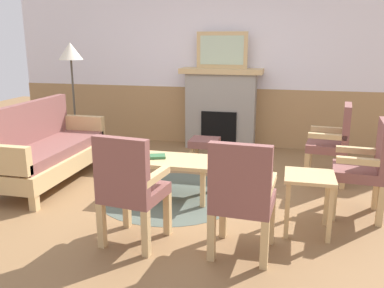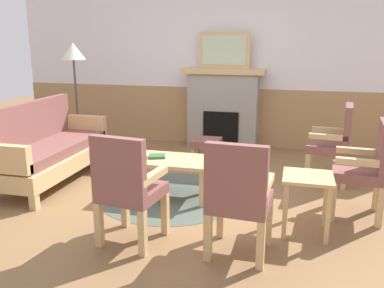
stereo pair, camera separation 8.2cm
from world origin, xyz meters
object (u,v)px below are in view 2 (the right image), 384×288
fireplace (223,108)px  book_on_table (157,156)px  armchair_near_fireplace (335,140)px  coffee_table (170,163)px  armchair_by_window_left (367,165)px  armchair_front_center (127,185)px  side_table (307,188)px  armchair_front_left (239,194)px  framed_picture (224,50)px  floor_lamp_by_couch (73,58)px  footstool (206,144)px  couch (49,150)px

fireplace → book_on_table: bearing=-98.4°
book_on_table → armchair_near_fireplace: bearing=25.1°
coffee_table → armchair_near_fireplace: bearing=27.1°
coffee_table → armchair_by_window_left: (2.03, -0.05, 0.15)m
fireplace → armchair_near_fireplace: 2.12m
armchair_front_center → side_table: (1.48, 0.60, -0.10)m
armchair_near_fireplace → armchair_front_left: (-0.88, -2.06, 0.00)m
fireplace → framed_picture: framed_picture is taller
armchair_front_center → floor_lamp_by_couch: floor_lamp_by_couch is taller
armchair_by_window_left → framed_picture: bearing=128.3°
floor_lamp_by_couch → armchair_front_center: bearing=-53.2°
framed_picture → footstool: 1.60m
side_table → footstool: bearing=125.8°
coffee_table → side_table: bearing=-20.8°
side_table → armchair_front_left: bearing=-133.0°
framed_picture → side_table: (1.29, -2.83, -1.13)m
framed_picture → armchair_by_window_left: size_ratio=0.82×
armchair_near_fireplace → couch: bearing=-166.8°
footstool → side_table: 2.32m
armchair_near_fireplace → armchair_by_window_left: bearing=-77.3°
armchair_front_center → couch: bearing=141.4°
fireplace → couch: (-1.79, -2.15, -0.26)m
couch → coffee_table: bearing=-4.4°
armchair_front_center → armchair_by_window_left: bearing=28.5°
armchair_front_left → floor_lamp_by_couch: 3.96m
book_on_table → armchair_by_window_left: (2.18, -0.06, 0.08)m
armchair_by_window_left → side_table: armchair_by_window_left is taller
couch → footstool: 2.11m
book_on_table → coffee_table: bearing=-1.9°
couch → footstool: bearing=34.7°
book_on_table → armchair_front_left: 1.57m
armchair_by_window_left → armchair_front_left: bearing=-135.4°
couch → armchair_near_fireplace: 3.51m
book_on_table → footstool: (0.27, 1.31, -0.17)m
armchair_front_center → book_on_table: bearing=97.1°
fireplace → floor_lamp_by_couch: bearing=-158.3°
footstool → book_on_table: bearing=-101.5°
footstool → armchair_front_center: 2.49m
footstool → framed_picture: bearing=86.0°
book_on_table → armchair_near_fireplace: armchair_near_fireplace is taller
framed_picture → floor_lamp_by_couch: framed_picture is taller
footstool → armchair_front_left: bearing=-71.7°
fireplace → couch: 2.81m
fireplace → side_table: size_ratio=2.36×
fireplace → side_table: (1.29, -2.83, -0.22)m
side_table → floor_lamp_by_couch: 4.08m
book_on_table → framed_picture: bearing=81.6°
framed_picture → armchair_by_window_left: 3.14m
armchair_by_window_left → armchair_front_left: (-1.10, -1.08, 0.00)m
framed_picture → coffee_table: size_ratio=0.83×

